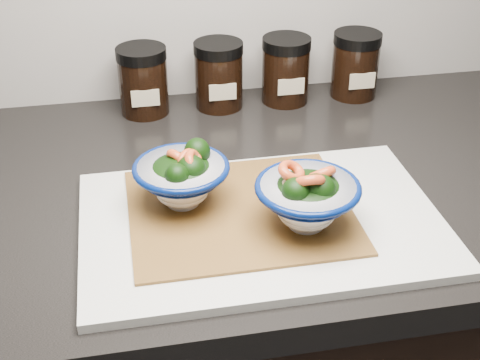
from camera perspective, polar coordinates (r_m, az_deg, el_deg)
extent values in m
cube|color=black|center=(0.95, -0.41, -0.94)|extent=(3.50, 0.60, 0.04)
cube|color=silver|center=(0.84, 1.84, -3.64)|extent=(0.45, 0.30, 0.01)
cube|color=olive|center=(0.85, 0.00, -2.64)|extent=(0.28, 0.24, 0.00)
cylinder|color=white|center=(0.86, -4.91, -1.67)|extent=(0.04, 0.04, 0.01)
ellipsoid|color=white|center=(0.86, -4.95, -0.92)|extent=(0.07, 0.07, 0.03)
torus|color=#051751|center=(0.84, -5.06, 1.04)|extent=(0.12, 0.12, 0.01)
torus|color=#051751|center=(0.84, -5.02, 0.31)|extent=(0.10, 0.10, 0.00)
ellipsoid|color=black|center=(0.84, -5.03, 0.51)|extent=(0.09, 0.09, 0.04)
ellipsoid|color=black|center=(0.85, -3.68, 2.40)|extent=(0.03, 0.03, 0.04)
cylinder|color=#477233|center=(0.86, -3.65, 1.71)|extent=(0.01, 0.01, 0.02)
ellipsoid|color=black|center=(0.83, -4.18, 0.95)|extent=(0.04, 0.04, 0.04)
cylinder|color=#477233|center=(0.83, -4.15, 0.18)|extent=(0.01, 0.01, 0.02)
ellipsoid|color=black|center=(0.81, -5.40, 0.33)|extent=(0.03, 0.03, 0.03)
cylinder|color=#477233|center=(0.82, -5.37, -0.29)|extent=(0.01, 0.01, 0.02)
torus|color=#EB542C|center=(0.85, -5.30, 1.70)|extent=(0.03, 0.05, 0.05)
torus|color=#EB542C|center=(0.83, -3.97, 1.59)|extent=(0.04, 0.04, 0.04)
torus|color=#EB542C|center=(0.83, -4.31, 1.61)|extent=(0.05, 0.04, 0.04)
cylinder|color=#CCBC8E|center=(0.83, -4.38, 1.89)|extent=(0.02, 0.02, 0.01)
cylinder|color=white|center=(0.82, 5.64, -3.52)|extent=(0.04, 0.04, 0.01)
ellipsoid|color=white|center=(0.82, 5.69, -2.72)|extent=(0.07, 0.07, 0.03)
torus|color=#051751|center=(0.80, 5.82, -0.63)|extent=(0.13, 0.13, 0.01)
torus|color=#051751|center=(0.80, 5.77, -1.41)|extent=(0.11, 0.11, 0.00)
ellipsoid|color=black|center=(0.80, 5.79, -1.19)|extent=(0.09, 0.09, 0.04)
ellipsoid|color=black|center=(0.78, 6.46, -0.56)|extent=(0.03, 0.03, 0.03)
cylinder|color=#477233|center=(0.79, 6.41, -1.25)|extent=(0.01, 0.01, 0.02)
ellipsoid|color=black|center=(0.79, 6.91, -0.80)|extent=(0.04, 0.04, 0.04)
cylinder|color=#477233|center=(0.79, 6.85, -1.57)|extent=(0.01, 0.01, 0.02)
ellipsoid|color=black|center=(0.78, 4.79, -0.96)|extent=(0.03, 0.03, 0.03)
cylinder|color=#477233|center=(0.78, 4.75, -1.68)|extent=(0.01, 0.01, 0.02)
torus|color=#EB542C|center=(0.79, 4.42, 0.74)|extent=(0.05, 0.05, 0.04)
torus|color=#EB542C|center=(0.81, 6.94, 0.46)|extent=(0.05, 0.05, 0.04)
torus|color=#EB542C|center=(0.77, 5.94, -0.15)|extent=(0.05, 0.04, 0.04)
cylinder|color=#CCBC8E|center=(0.79, 4.30, -0.24)|extent=(0.02, 0.02, 0.01)
cylinder|color=black|center=(1.12, -8.23, 7.96)|extent=(0.08, 0.08, 0.09)
cylinder|color=black|center=(1.10, -8.46, 10.66)|extent=(0.08, 0.08, 0.02)
cube|color=#C6B793|center=(1.09, -8.07, 6.92)|extent=(0.04, 0.00, 0.03)
cylinder|color=black|center=(1.13, -1.82, 8.53)|extent=(0.08, 0.08, 0.09)
cylinder|color=black|center=(1.11, -1.87, 11.20)|extent=(0.08, 0.08, 0.02)
cube|color=#C6B793|center=(1.10, -1.48, 7.51)|extent=(0.04, 0.00, 0.03)
cylinder|color=black|center=(1.15, 3.90, 8.94)|extent=(0.08, 0.08, 0.09)
cylinder|color=black|center=(1.13, 4.01, 11.57)|extent=(0.08, 0.08, 0.02)
cube|color=#C6B793|center=(1.12, 4.39, 7.95)|extent=(0.04, 0.00, 0.03)
cylinder|color=black|center=(1.19, 9.77, 9.27)|extent=(0.08, 0.08, 0.09)
cylinder|color=black|center=(1.17, 10.02, 11.82)|extent=(0.08, 0.08, 0.02)
cube|color=#C6B793|center=(1.16, 10.39, 8.31)|extent=(0.05, 0.00, 0.03)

